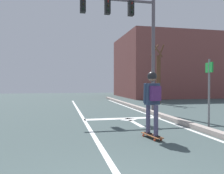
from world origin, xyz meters
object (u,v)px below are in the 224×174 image
(skater, at_px, (152,95))
(roadside_tree, at_px, (158,77))
(skateboard, at_px, (152,136))
(traffic_signal_mast, at_px, (127,26))
(street_sign_post, at_px, (209,83))

(skater, bearing_deg, roadside_tree, 65.44)
(skateboard, relative_size, roadside_tree, 0.20)
(skateboard, height_order, traffic_signal_mast, traffic_signal_mast)
(skateboard, xyz_separation_m, street_sign_post, (2.12, 0.75, 1.30))
(traffic_signal_mast, bearing_deg, roadside_tree, 51.05)
(skateboard, distance_m, skater, 1.00)
(skater, xyz_separation_m, roadside_tree, (4.05, 8.87, 0.73))
(traffic_signal_mast, relative_size, street_sign_post, 2.63)
(skater, distance_m, traffic_signal_mast, 5.62)
(skateboard, height_order, street_sign_post, street_sign_post)
(skater, bearing_deg, traffic_signal_mast, 81.34)
(skater, height_order, roadside_tree, roadside_tree)
(traffic_signal_mast, height_order, street_sign_post, traffic_signal_mast)
(skateboard, relative_size, street_sign_post, 0.38)
(skateboard, distance_m, roadside_tree, 9.89)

